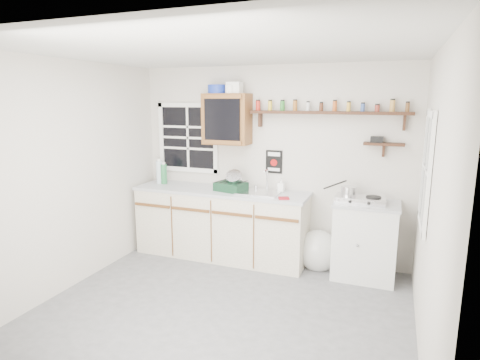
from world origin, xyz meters
name	(u,v)px	position (x,y,z in m)	size (l,w,h in m)	color
room	(221,189)	(0.00, 0.00, 1.25)	(3.64, 3.24, 2.54)	#545456
main_cabinet	(221,223)	(-0.58, 1.30, 0.46)	(2.31, 0.63, 0.92)	#BBB09B
right_cabinet	(365,240)	(1.25, 1.32, 0.46)	(0.73, 0.57, 0.91)	silver
sink	(260,192)	(-0.05, 1.30, 0.93)	(0.52, 0.44, 0.29)	silver
upper_cabinet	(227,119)	(-0.55, 1.44, 1.82)	(0.60, 0.32, 0.65)	brown
upper_cabinet_clutter	(224,89)	(-0.58, 1.44, 2.21)	(0.45, 0.24, 0.14)	#172F9A
spice_shelf	(327,112)	(0.71, 1.51, 1.93)	(1.91, 0.18, 0.35)	black
secondary_shelf	(382,143)	(1.36, 1.52, 1.58)	(0.45, 0.16, 0.24)	black
warning_sign	(274,162)	(0.05, 1.59, 1.28)	(0.22, 0.02, 0.30)	black
window_back	(188,138)	(-1.20, 1.59, 1.55)	(0.93, 0.03, 0.98)	black
window_right	(427,170)	(1.79, 0.55, 1.45)	(0.03, 0.78, 1.08)	black
water_bottles	(161,173)	(-1.51, 1.36, 1.07)	(0.16, 0.09, 0.35)	silver
dish_rack	(232,184)	(-0.42, 1.28, 1.01)	(0.43, 0.36, 0.28)	#10321E
soap_bottle	(281,185)	(0.19, 1.46, 1.01)	(0.08, 0.08, 0.17)	silver
rag	(284,198)	(0.32, 1.11, 0.93)	(0.12, 0.11, 0.02)	maroon
hotplate	(361,199)	(1.18, 1.31, 0.95)	(0.57, 0.31, 0.08)	silver
saucepan	(348,191)	(1.03, 1.31, 1.03)	(0.40, 0.27, 0.18)	silver
trash_bag	(318,250)	(0.70, 1.39, 0.23)	(0.46, 0.42, 0.53)	beige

